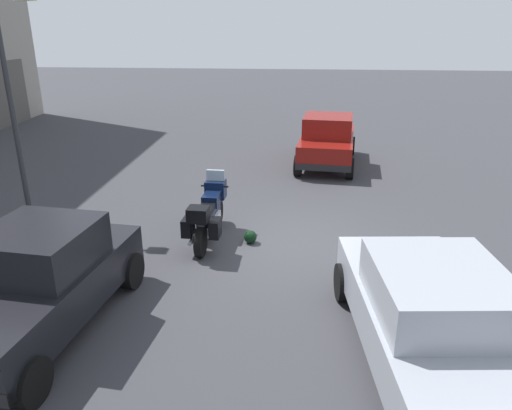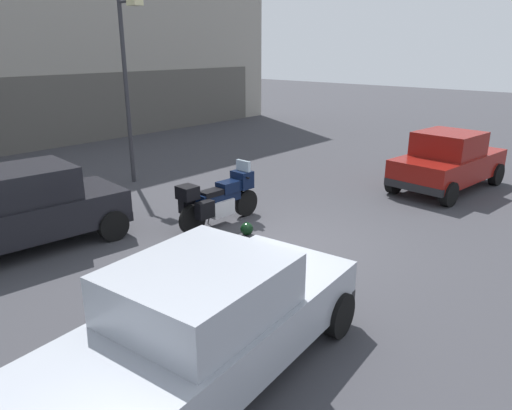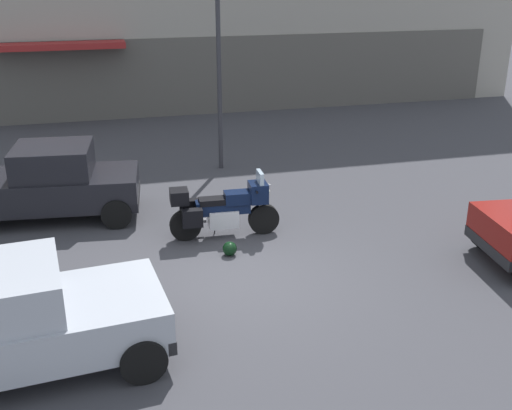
# 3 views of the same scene
# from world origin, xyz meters

# --- Properties ---
(ground_plane) EXTENTS (80.00, 80.00, 0.00)m
(ground_plane) POSITION_xyz_m (0.00, 0.00, 0.00)
(ground_plane) COLOR #38383D
(motorcycle) EXTENTS (2.26, 0.78, 1.36)m
(motorcycle) POSITION_xyz_m (0.03, 1.84, 0.62)
(motorcycle) COLOR black
(motorcycle) RESTS_ON ground
(helmet) EXTENTS (0.28, 0.28, 0.28)m
(helmet) POSITION_xyz_m (-0.03, 0.95, 0.14)
(helmet) COLOR black
(helmet) RESTS_ON ground
(car_wagon_end) EXTENTS (3.99, 2.15, 1.64)m
(car_wagon_end) POSITION_xyz_m (-3.37, 3.80, 0.81)
(car_wagon_end) COLOR black
(car_wagon_end) RESTS_ON ground
(streetlamp_curbside) EXTENTS (0.28, 0.94, 5.08)m
(streetlamp_curbside) POSITION_xyz_m (0.93, 6.24, 3.07)
(streetlamp_curbside) COLOR #2D2D33
(streetlamp_curbside) RESTS_ON ground
(bollard_curbside) EXTENTS (0.16, 0.16, 0.93)m
(bollard_curbside) POSITION_xyz_m (-3.45, 6.82, 0.49)
(bollard_curbside) COLOR #333338
(bollard_curbside) RESTS_ON ground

